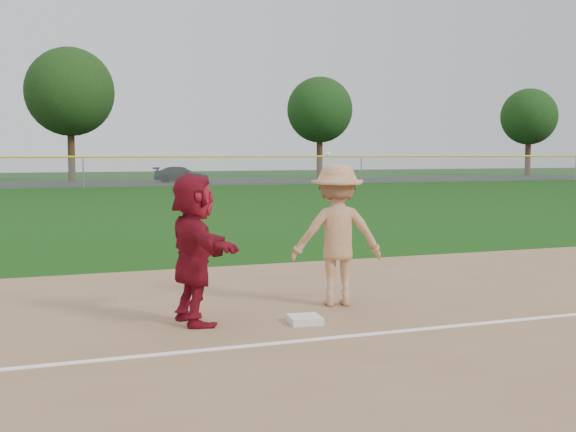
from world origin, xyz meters
name	(u,v)px	position (x,y,z in m)	size (l,w,h in m)	color
ground	(327,323)	(0.00, 0.00, 0.00)	(160.00, 160.00, 0.00)	#113B0B
foul_line	(353,336)	(0.00, -0.80, 0.03)	(60.00, 0.10, 0.01)	white
parking_asphalt	(77,184)	(0.00, 46.00, 0.01)	(120.00, 10.00, 0.01)	black
first_base	(305,320)	(-0.31, 0.04, 0.07)	(0.41, 0.41, 0.09)	silver
base_runner	(194,249)	(-1.66, 0.52, 1.00)	(1.82, 0.58, 1.97)	maroon
car_right	(181,174)	(7.70, 46.06, 0.61)	(1.67, 4.12, 1.19)	black
first_base_play	(337,235)	(0.56, 0.95, 1.05)	(1.47, 1.05, 2.24)	#9D9DA0
outfield_fence	(83,157)	(0.00, 40.00, 1.96)	(110.00, 0.12, 110.00)	#999EA0
tree_2	(70,92)	(0.00, 51.50, 7.06)	(7.00, 7.00, 10.58)	#312212
tree_3	(320,110)	(22.00, 52.80, 6.16)	(6.00, 6.00, 9.19)	#392114
tree_4	(529,117)	(44.00, 51.20, 5.85)	(5.60, 5.60, 8.67)	#392015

